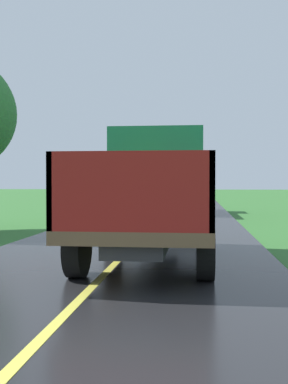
# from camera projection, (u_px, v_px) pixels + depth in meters

# --- Properties ---
(banana_truck_near) EXTENTS (2.38, 5.82, 2.80)m
(banana_truck_near) POSITION_uv_depth(u_px,v_px,m) (153.00, 191.00, 9.97)
(banana_truck_near) COLOR #2D2D30
(banana_truck_near) RESTS_ON road_surface
(banana_truck_far) EXTENTS (2.38, 5.81, 2.80)m
(banana_truck_far) POSITION_uv_depth(u_px,v_px,m) (181.00, 185.00, 24.60)
(banana_truck_far) COLOR #2D2D30
(banana_truck_far) RESTS_ON road_surface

